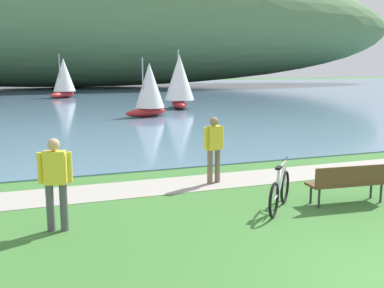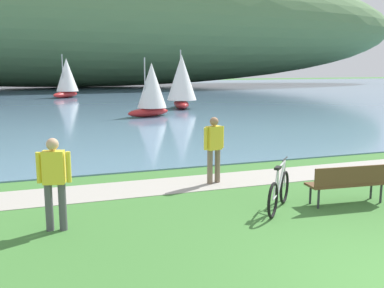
% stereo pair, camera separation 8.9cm
% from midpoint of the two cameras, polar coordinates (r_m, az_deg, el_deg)
% --- Properties ---
extents(bay_water, '(180.00, 80.00, 0.04)m').
position_cam_midpoint_polar(bay_water, '(52.24, -14.25, 6.45)').
color(bay_water, '#5B7F9E').
rests_on(bay_water, ground).
extents(distant_hillside, '(110.37, 28.00, 19.15)m').
position_cam_midpoint_polar(distant_hillside, '(67.98, -14.48, 15.29)').
color(distant_hillside, '#567A4C').
rests_on(distant_hillside, bay_water).
extents(shoreline_path, '(60.00, 1.50, 0.01)m').
position_cam_midpoint_polar(shoreline_path, '(11.67, 5.12, -4.67)').
color(shoreline_path, '#A39E93').
rests_on(shoreline_path, ground).
extents(park_bench_near_camera, '(1.83, 0.63, 0.88)m').
position_cam_midpoint_polar(park_bench_near_camera, '(10.10, 19.93, -4.55)').
color(park_bench_near_camera, brown).
rests_on(park_bench_near_camera, ground).
extents(bicycle_leaning_near_bench, '(1.26, 1.33, 1.01)m').
position_cam_midpoint_polar(bicycle_leaning_near_bench, '(9.35, 11.49, -6.06)').
color(bicycle_leaning_near_bench, black).
rests_on(bicycle_leaning_near_bench, ground).
extents(person_at_shoreline, '(0.59, 0.31, 1.71)m').
position_cam_midpoint_polar(person_at_shoreline, '(11.14, 3.09, -0.23)').
color(person_at_shoreline, '#72604C').
rests_on(person_at_shoreline, ground).
extents(person_on_the_grass, '(0.59, 0.30, 1.71)m').
position_cam_midpoint_polar(person_on_the_grass, '(8.26, -17.15, -4.28)').
color(person_on_the_grass, '#4C4C51').
rests_on(person_on_the_grass, ground).
extents(sailboat_nearest_to_shore, '(3.02, 2.31, 3.46)m').
position_cam_midpoint_polar(sailboat_nearest_to_shore, '(26.31, -5.22, 7.14)').
color(sailboat_nearest_to_shore, '#B22323').
rests_on(sailboat_nearest_to_shore, bay_water).
extents(sailboat_mid_bay, '(3.18, 3.36, 4.10)m').
position_cam_midpoint_polar(sailboat_mid_bay, '(44.15, -15.92, 8.32)').
color(sailboat_mid_bay, '#B22323').
rests_on(sailboat_mid_bay, bay_water).
extents(sailboat_toward_hillside, '(2.45, 3.63, 4.12)m').
position_cam_midpoint_polar(sailboat_toward_hillside, '(31.10, -1.27, 8.18)').
color(sailboat_toward_hillside, '#B22323').
rests_on(sailboat_toward_hillside, bay_water).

